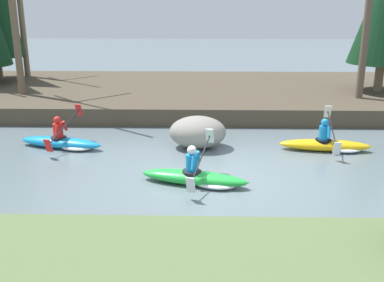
{
  "coord_description": "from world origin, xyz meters",
  "views": [
    {
      "loc": [
        -0.3,
        -10.81,
        4.37
      ],
      "look_at": [
        -0.61,
        1.42,
        0.55
      ],
      "focal_mm": 42.0,
      "sensor_mm": 36.0,
      "label": 1
    }
  ],
  "objects_px": {
    "kayaker_middle": "(198,177)",
    "kayaker_trailing": "(64,142)",
    "kayaker_lead": "(328,144)",
    "boulder_midstream": "(198,132)"
  },
  "relations": [
    {
      "from": "kayaker_lead",
      "to": "kayaker_trailing",
      "type": "height_order",
      "value": "same"
    },
    {
      "from": "kayaker_middle",
      "to": "boulder_midstream",
      "type": "relative_size",
      "value": 1.59
    },
    {
      "from": "kayaker_trailing",
      "to": "boulder_midstream",
      "type": "bearing_deg",
      "value": 15.92
    },
    {
      "from": "kayaker_lead",
      "to": "kayaker_trailing",
      "type": "distance_m",
      "value": 8.14
    },
    {
      "from": "kayaker_middle",
      "to": "kayaker_trailing",
      "type": "bearing_deg",
      "value": 159.97
    },
    {
      "from": "boulder_midstream",
      "to": "kayaker_trailing",
      "type": "bearing_deg",
      "value": -177.62
    },
    {
      "from": "kayaker_lead",
      "to": "boulder_midstream",
      "type": "height_order",
      "value": "kayaker_lead"
    },
    {
      "from": "kayaker_middle",
      "to": "kayaker_trailing",
      "type": "height_order",
      "value": "same"
    },
    {
      "from": "kayaker_lead",
      "to": "boulder_midstream",
      "type": "bearing_deg",
      "value": -177.82
    },
    {
      "from": "kayaker_trailing",
      "to": "boulder_midstream",
      "type": "height_order",
      "value": "kayaker_trailing"
    }
  ]
}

